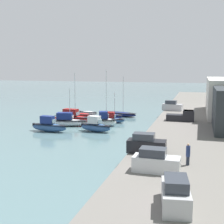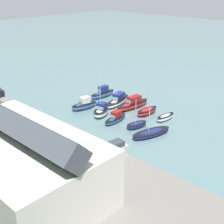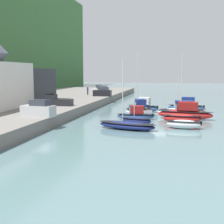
{
  "view_description": "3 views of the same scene",
  "coord_description": "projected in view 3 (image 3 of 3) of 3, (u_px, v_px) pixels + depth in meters",
  "views": [
    {
      "loc": [
        55.52,
        19.78,
        10.89
      ],
      "look_at": [
        0.79,
        4.32,
        2.57
      ],
      "focal_mm": 50.0,
      "sensor_mm": 36.0,
      "label": 1
    },
    {
      "loc": [
        -38.13,
        42.38,
        24.65
      ],
      "look_at": [
        -1.86,
        3.67,
        2.04
      ],
      "focal_mm": 50.0,
      "sensor_mm": 36.0,
      "label": 2
    },
    {
      "loc": [
        -48.29,
        -3.03,
        7.08
      ],
      "look_at": [
        -4.69,
        6.27,
        1.36
      ],
      "focal_mm": 50.0,
      "sensor_mm": 36.0,
      "label": 3
    }
  ],
  "objects": [
    {
      "name": "moored_boat_6",
      "position": [
        182.0,
        119.0,
        43.15
      ],
      "size": [
        2.25,
        5.28,
        1.3
      ],
      "rotation": [
        0.0,
        0.0,
        -0.07
      ],
      "color": "red",
      "rests_on": "ground_plane"
    },
    {
      "name": "moored_boat_0",
      "position": [
        127.0,
        125.0,
        38.74
      ],
      "size": [
        4.39,
        8.0,
        8.77
      ],
      "rotation": [
        0.0,
        0.0,
        -0.27
      ],
      "color": "navy",
      "rests_on": "ground_plane"
    },
    {
      "name": "moored_boat_1",
      "position": [
        136.0,
        120.0,
        42.23
      ],
      "size": [
        2.67,
        4.54,
        5.57
      ],
      "rotation": [
        0.0,
        0.0,
        -0.22
      ],
      "color": "navy",
      "rests_on": "ground_plane"
    },
    {
      "name": "ground_plane",
      "position": [
        158.0,
        118.0,
        48.37
      ],
      "size": [
        320.0,
        320.0,
        0.0
      ],
      "primitive_type": "plane",
      "color": "slate"
    },
    {
      "name": "parked_car_3",
      "position": [
        99.0,
        89.0,
        86.07
      ],
      "size": [
        4.41,
        2.37,
        2.16
      ],
      "rotation": [
        0.0,
        0.0,
        1.71
      ],
      "color": "#B7B7BC",
      "rests_on": "quay_promenade"
    },
    {
      "name": "moored_boat_7",
      "position": [
        185.0,
        113.0,
        46.97
      ],
      "size": [
        3.07,
        8.57,
        9.74
      ],
      "rotation": [
        0.0,
        0.0,
        -0.13
      ],
      "color": "red",
      "rests_on": "ground_plane"
    },
    {
      "name": "person_on_quay",
      "position": [
        88.0,
        90.0,
        76.93
      ],
      "size": [
        0.4,
        0.4,
        2.14
      ],
      "color": "#232838",
      "rests_on": "quay_promenade"
    },
    {
      "name": "pickup_truck_0",
      "position": [
        56.0,
        101.0,
        52.29
      ],
      "size": [
        2.09,
        4.78,
        1.9
      ],
      "rotation": [
        0.0,
        0.0,
        0.03
      ],
      "color": "black",
      "rests_on": "quay_promenade"
    },
    {
      "name": "moored_boat_2",
      "position": [
        136.0,
        115.0,
        46.72
      ],
      "size": [
        2.17,
        5.75,
        2.09
      ],
      "rotation": [
        0.0,
        0.0,
        0.07
      ],
      "color": "#33568E",
      "rests_on": "ground_plane"
    },
    {
      "name": "parked_car_0",
      "position": [
        103.0,
        92.0,
        72.76
      ],
      "size": [
        1.88,
        4.23,
        2.16
      ],
      "rotation": [
        0.0,
        0.0,
        0.02
      ],
      "color": "black",
      "rests_on": "quay_promenade"
    },
    {
      "name": "quay_promenade",
      "position": [
        10.0,
        109.0,
        53.5
      ],
      "size": [
        126.44,
        25.45,
        1.5
      ],
      "color": "slate",
      "rests_on": "ground_plane"
    },
    {
      "name": "parked_car_1",
      "position": [
        39.0,
        109.0,
        39.27
      ],
      "size": [
        2.3,
        4.39,
        2.16
      ],
      "rotation": [
        0.0,
        0.0,
        -0.12
      ],
      "color": "#B7B7BC",
      "rests_on": "quay_promenade"
    },
    {
      "name": "moored_boat_8",
      "position": [
        182.0,
        110.0,
        50.7
      ],
      "size": [
        3.69,
        8.29,
        6.83
      ],
      "rotation": [
        0.0,
        0.0,
        0.19
      ],
      "color": "white",
      "rests_on": "ground_plane"
    },
    {
      "name": "parked_car_2",
      "position": [
        101.0,
        91.0,
        79.0
      ],
      "size": [
        1.9,
        4.24,
        2.16
      ],
      "rotation": [
        0.0,
        0.0,
        -0.02
      ],
      "color": "silver",
      "rests_on": "quay_promenade"
    },
    {
      "name": "yacht_club_building",
      "position": [
        14.0,
        85.0,
        59.45
      ],
      "size": [
        13.38,
        11.7,
        6.25
      ],
      "color": "#2D3338",
      "rests_on": "quay_promenade"
    },
    {
      "name": "moored_boat_4",
      "position": [
        143.0,
        107.0,
        55.26
      ],
      "size": [
        2.82,
        5.89,
        2.65
      ],
      "rotation": [
        0.0,
        0.0,
        -0.19
      ],
      "color": "#33568E",
      "rests_on": "ground_plane"
    },
    {
      "name": "moored_boat_3",
      "position": [
        139.0,
        110.0,
        50.4
      ],
      "size": [
        3.77,
        5.01,
        10.29
      ],
      "rotation": [
        0.0,
        0.0,
        0.34
      ],
      "color": "white",
      "rests_on": "ground_plane"
    },
    {
      "name": "moored_boat_9",
      "position": [
        187.0,
        106.0,
        55.78
      ],
      "size": [
        2.08,
        6.65,
        2.66
      ],
      "rotation": [
        0.0,
        0.0,
        -0.07
      ],
      "color": "#33568E",
      "rests_on": "ground_plane"
    },
    {
      "name": "moored_boat_5",
      "position": [
        184.0,
        124.0,
        39.08
      ],
      "size": [
        1.87,
        4.52,
        1.13
      ],
      "rotation": [
        0.0,
        0.0,
        -0.08
      ],
      "color": "silver",
      "rests_on": "ground_plane"
    }
  ]
}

